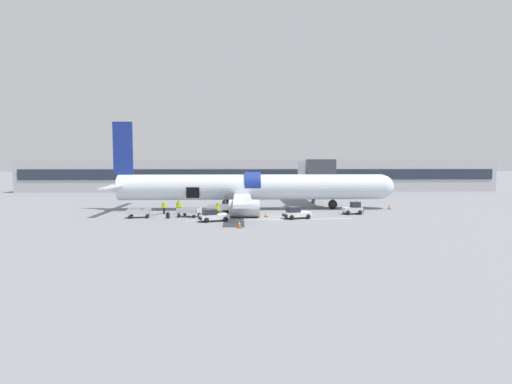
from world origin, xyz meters
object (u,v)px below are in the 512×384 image
Objects in this scene: baggage_tug_lead at (213,216)px; baggage_cart_queued at (220,209)px; airplane at (249,188)px; baggage_tug_mid at (296,213)px; baggage_tug_rear at (353,209)px; ground_crew_loader_b at (218,210)px; ground_crew_driver at (164,207)px; baggage_cart_empty at (139,213)px; ground_crew_loader_a at (179,207)px; baggage_cart_loading at (190,212)px; suitcase_on_tarmac_upright at (168,216)px.

baggage_tug_lead reaches higher than baggage_cart_queued.
airplane is 11.45× the size of baggage_tug_lead.
baggage_tug_rear is (7.59, 3.56, 0.03)m from baggage_tug_mid.
ground_crew_driver is at bearing 149.50° from ground_crew_loader_b.
baggage_tug_mid is 8.99m from ground_crew_loader_b.
baggage_tug_lead is 0.94× the size of baggage_cart_empty.
airplane reaches higher than baggage_tug_mid.
ground_crew_loader_a reaches higher than ground_crew_loader_b.
baggage_cart_empty is (-17.96, 1.53, -0.09)m from baggage_tug_mid.
baggage_tug_mid is 8.38m from baggage_tug_rear.
baggage_cart_loading is 0.99× the size of baggage_cart_empty.
ground_crew_driver is (-6.83, 4.02, -0.09)m from ground_crew_loader_b.
baggage_cart_loading is at bearing 4.97° from baggage_cart_empty.
ground_crew_loader_a is at bearing -17.66° from ground_crew_driver.
baggage_tug_mid is 16.52m from ground_crew_driver.
ground_crew_loader_a is (-1.62, 2.28, 0.42)m from baggage_cart_loading.
baggage_cart_queued is (0.49, 6.20, -0.01)m from baggage_tug_lead.
ground_crew_loader_a reaches higher than baggage_cart_empty.
suitcase_on_tarmac_upright is at bearing -12.52° from baggage_cart_empty.
baggage_tug_mid is at bearing -154.84° from baggage_tug_rear.
baggage_tug_lead is at bearing -162.46° from baggage_tug_rear.
baggage_cart_queued is 1.01× the size of baggage_cart_empty.
airplane is 10.70× the size of baggage_cart_queued.
ground_crew_loader_b is at bearing -34.76° from ground_crew_loader_a.
ground_crew_loader_b is 7.92m from ground_crew_driver.
suitcase_on_tarmac_upright is at bearing 176.94° from baggage_tug_mid.
baggage_tug_mid is 1.35× the size of baggage_tug_rear.
baggage_cart_loading is at bearing -54.51° from ground_crew_loader_a.
baggage_cart_empty is (-9.16, -2.89, -0.08)m from baggage_cart_queued.
ground_crew_loader_a is at bearing 34.10° from baggage_cart_empty.
baggage_cart_loading is at bearing 28.06° from suitcase_on_tarmac_upright.
suitcase_on_tarmac_upright is (-0.72, -3.52, -0.64)m from ground_crew_loader_a.
baggage_cart_queued is 5.08m from ground_crew_loader_a.
baggage_cart_empty is 4.04m from ground_crew_driver.
airplane reaches higher than suitcase_on_tarmac_upright.
baggage_tug_lead is at bearing -110.64° from airplane.
baggage_tug_rear reaches higher than baggage_cart_empty.
baggage_tug_rear is (12.73, -5.68, -2.30)m from airplane.
ground_crew_driver reaches higher than suitcase_on_tarmac_upright.
baggage_cart_queued reaches higher than baggage_cart_empty.
baggage_tug_lead reaches higher than baggage_cart_loading.
ground_crew_driver is (-6.48, 6.68, 0.23)m from baggage_tug_lead.
baggage_cart_loading is 2.66m from suitcase_on_tarmac_upright.
baggage_cart_empty is (-8.66, 3.30, -0.08)m from baggage_tug_lead.
baggage_tug_lead is 4.67× the size of suitcase_on_tarmac_upright.
ground_crew_loader_a reaches higher than baggage_tug_rear.
baggage_cart_queued is at bearing 153.31° from baggage_tug_mid.
airplane is 11.68× the size of baggage_tug_mid.
suitcase_on_tarmac_upright is at bearing -73.92° from ground_crew_driver.
baggage_cart_queued is (-16.39, 0.86, -0.04)m from baggage_tug_rear.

